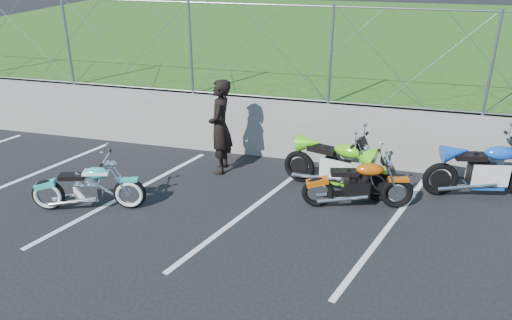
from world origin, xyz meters
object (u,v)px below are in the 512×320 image
(cruiser_turquoise, at_px, (90,189))
(sportbike_green, at_px, (338,167))
(sportbike_blue, at_px, (486,172))
(naked_orange, at_px, (359,186))
(person_standing, at_px, (220,127))

(cruiser_turquoise, distance_m, sportbike_green, 4.54)
(sportbike_green, relative_size, sportbike_blue, 0.97)
(sportbike_green, distance_m, sportbike_blue, 2.71)
(sportbike_blue, bearing_deg, naked_orange, -166.85)
(naked_orange, height_order, person_standing, person_standing)
(naked_orange, relative_size, sportbike_blue, 0.89)
(sportbike_green, xyz_separation_m, sportbike_blue, (2.67, 0.47, 0.01))
(sportbike_green, bearing_deg, sportbike_blue, 25.88)
(sportbike_blue, height_order, person_standing, person_standing)
(cruiser_turquoise, bearing_deg, naked_orange, -1.10)
(cruiser_turquoise, xyz_separation_m, naked_orange, (4.59, 1.27, 0.02))
(naked_orange, bearing_deg, person_standing, 150.16)
(person_standing, bearing_deg, cruiser_turquoise, -47.23)
(sportbike_blue, bearing_deg, person_standing, 170.31)
(sportbike_green, bearing_deg, naked_orange, -35.53)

